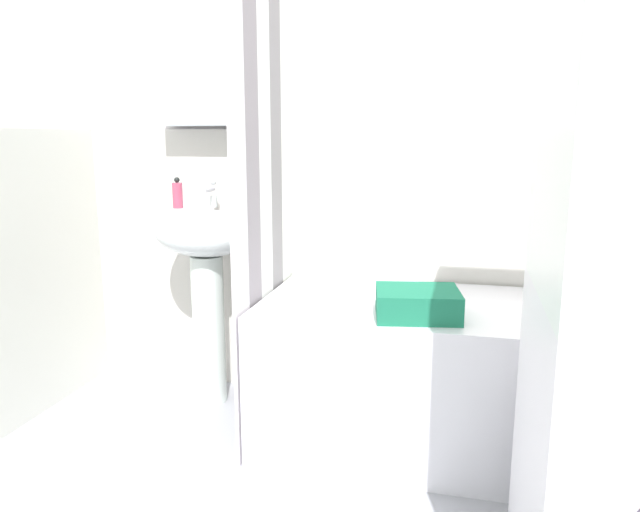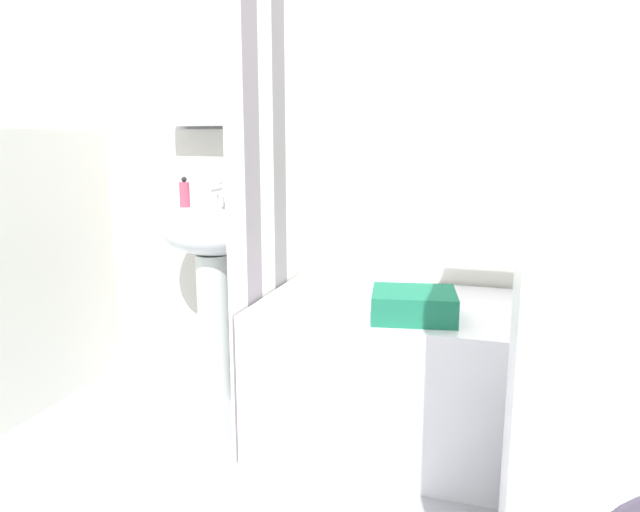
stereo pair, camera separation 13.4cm
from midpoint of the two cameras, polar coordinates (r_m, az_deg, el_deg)
wall_back_tiled at (r=2.56m, az=6.86°, el=10.63°), size 3.60×0.18×2.40m
sink at (r=2.63m, az=-12.23°, el=-0.67°), size 0.44×0.34×0.86m
faucet at (r=2.66m, az=-11.72°, el=5.84°), size 0.03×0.12×0.12m
soap_dispenser at (r=2.68m, az=-14.85°, el=5.69°), size 0.04×0.04×0.13m
toothbrush_cup at (r=2.59m, az=-10.19°, el=5.55°), size 0.06×0.06×0.10m
bathtub at (r=2.34m, az=11.67°, el=-11.28°), size 1.50×0.68×0.56m
shower_curtain at (r=2.32m, az=-7.01°, el=7.09°), size 0.01×0.68×2.00m
shampoo_bottle at (r=2.55m, az=24.87°, el=-1.80°), size 0.05×0.05×0.16m
towel_folded at (r=2.07m, az=7.44°, el=-4.50°), size 0.32×0.28×0.10m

